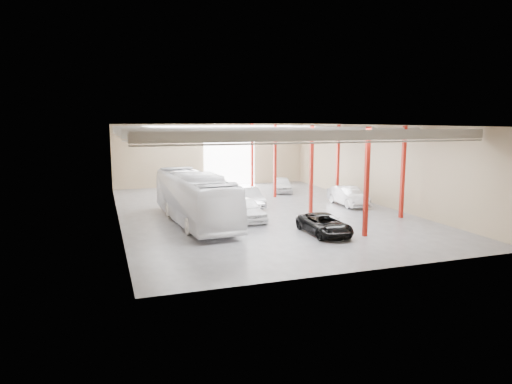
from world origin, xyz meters
TOP-DOWN VIEW (x-y plane):
  - depot_shell at (0.13, 0.48)m, footprint 22.12×32.12m
  - coach_bus at (-5.74, -2.39)m, footprint 3.99×13.32m
  - black_sedan at (1.53, -8.76)m, footprint 2.23×4.84m
  - car_row_a at (-2.00, -3.00)m, footprint 2.19×5.04m
  - car_row_b at (-0.10, 2.20)m, footprint 1.78×4.91m
  - car_row_c at (-2.00, 9.93)m, footprint 3.26×5.95m
  - car_right_near at (8.30, -0.16)m, footprint 1.94×5.13m
  - car_right_far at (5.76, 8.79)m, footprint 3.08×4.86m

SIDE VIEW (x-z plane):
  - black_sedan at x=1.53m, z-range 0.00..1.35m
  - car_right_far at x=5.76m, z-range 0.00..1.54m
  - car_row_b at x=-0.10m, z-range 0.00..1.61m
  - car_row_c at x=-2.00m, z-range 0.00..1.63m
  - car_right_near at x=8.30m, z-range 0.00..1.67m
  - car_row_a at x=-2.00m, z-range 0.00..1.69m
  - coach_bus at x=-5.74m, z-range 0.00..3.66m
  - depot_shell at x=0.13m, z-range 1.44..8.51m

